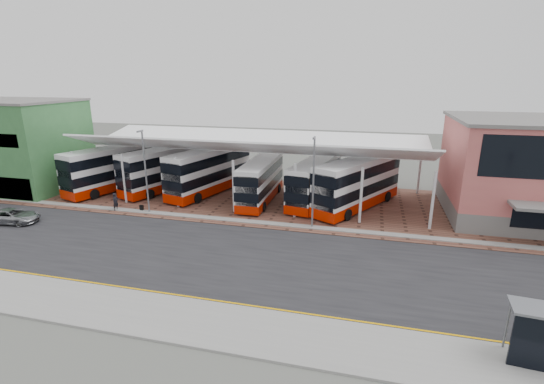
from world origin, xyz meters
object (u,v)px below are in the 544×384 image
(bus_0, at_px, (115,168))
(bus_1, at_px, (167,169))
(bus_3, at_px, (261,181))
(bus_2, at_px, (210,171))
(bus_5, at_px, (358,184))
(silver_car, at_px, (12,216))
(pedestrian, at_px, (116,202))
(bus_4, at_px, (315,181))

(bus_0, xyz_separation_m, bus_1, (5.88, 1.44, -0.04))
(bus_1, relative_size, bus_3, 1.15)
(bus_1, height_order, bus_3, bus_1)
(bus_2, bearing_deg, bus_1, -163.59)
(bus_5, relative_size, silver_car, 2.55)
(bus_0, height_order, bus_1, bus_0)
(bus_2, xyz_separation_m, pedestrian, (-6.58, -8.17, -1.58))
(bus_1, distance_m, pedestrian, 8.37)
(bus_5, distance_m, pedestrian, 24.02)
(pedestrian, bearing_deg, silver_car, 135.11)
(bus_4, height_order, bus_5, bus_5)
(bus_3, relative_size, silver_car, 2.26)
(pedestrian, bearing_deg, bus_5, -64.80)
(bus_0, height_order, bus_3, bus_0)
(bus_1, relative_size, silver_car, 2.58)
(bus_3, xyz_separation_m, silver_car, (-20.07, -11.78, -1.54))
(bus_5, height_order, pedestrian, bus_5)
(bus_0, distance_m, bus_4, 23.21)
(bus_2, distance_m, pedestrian, 10.61)
(bus_4, bearing_deg, silver_car, -143.24)
(bus_3, xyz_separation_m, bus_4, (5.56, 0.97, 0.05))
(bus_2, bearing_deg, bus_5, 11.09)
(bus_0, xyz_separation_m, bus_3, (17.64, -0.11, -0.32))
(bus_2, distance_m, bus_3, 6.63)
(bus_5, xyz_separation_m, silver_car, (-30.05, -11.95, -1.86))
(bus_2, height_order, bus_5, bus_2)
(bus_4, xyz_separation_m, silver_car, (-25.64, -12.75, -1.60))
(bus_1, height_order, bus_5, bus_5)
(silver_car, relative_size, pedestrian, 2.62)
(bus_2, height_order, bus_4, bus_2)
(bus_2, bearing_deg, bus_0, -156.51)
(bus_4, distance_m, pedestrian, 20.10)
(bus_0, xyz_separation_m, bus_2, (11.20, 1.47, 0.00))
(bus_2, relative_size, silver_car, 2.65)
(silver_car, height_order, pedestrian, pedestrian)
(bus_1, bearing_deg, bus_4, 17.78)
(bus_0, relative_size, bus_4, 1.12)
(bus_0, distance_m, bus_5, 27.62)
(bus_0, distance_m, bus_2, 11.30)
(bus_2, bearing_deg, silver_car, -119.60)
(bus_3, distance_m, bus_5, 9.99)
(bus_4, bearing_deg, bus_1, -171.56)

